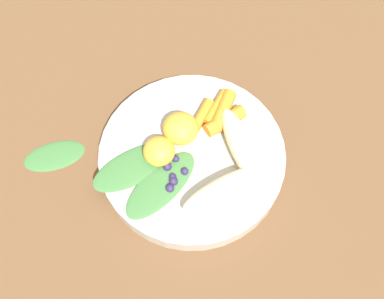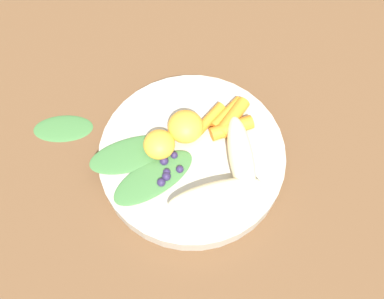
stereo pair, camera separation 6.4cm
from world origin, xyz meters
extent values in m
plane|color=brown|center=(0.00, 0.00, 0.00)|extent=(2.40, 2.40, 0.00)
cylinder|color=#B2AD9E|center=(0.00, 0.00, 0.02)|extent=(0.26, 0.26, 0.03)
ellipsoid|color=beige|center=(0.01, 0.07, 0.05)|extent=(0.13, 0.06, 0.03)
ellipsoid|color=beige|center=(0.06, 0.04, 0.05)|extent=(0.08, 0.13, 0.03)
ellipsoid|color=#F4A833|center=(0.00, -0.05, 0.05)|extent=(0.04, 0.04, 0.03)
ellipsoid|color=#F4A833|center=(-0.03, -0.01, 0.05)|extent=(0.05, 0.05, 0.04)
cylinder|color=orange|center=(-0.04, 0.05, 0.04)|extent=(0.04, 0.06, 0.02)
cylinder|color=orange|center=(-0.06, 0.05, 0.04)|extent=(0.07, 0.05, 0.02)
cylinder|color=orange|center=(-0.06, 0.04, 0.04)|extent=(0.06, 0.05, 0.01)
cylinder|color=orange|center=(-0.05, 0.02, 0.04)|extent=(0.06, 0.05, 0.02)
sphere|color=#2D234C|center=(0.03, -0.01, 0.04)|extent=(0.01, 0.01, 0.01)
sphere|color=#2D234C|center=(0.04, -0.03, 0.04)|extent=(0.01, 0.01, 0.01)
sphere|color=#2D234C|center=(0.04, -0.03, 0.04)|extent=(0.01, 0.01, 0.01)
sphere|color=#2D234C|center=(0.01, -0.02, 0.04)|extent=(0.01, 0.01, 0.01)
sphere|color=#2D234C|center=(0.02, -0.04, 0.04)|extent=(0.01, 0.01, 0.01)
sphere|color=#2D234C|center=(0.05, -0.04, 0.04)|extent=(0.01, 0.01, 0.01)
sphere|color=#2D234C|center=(0.01, -0.04, 0.04)|extent=(0.01, 0.01, 0.01)
ellipsoid|color=#3D7038|center=(0.01, -0.08, 0.03)|extent=(0.10, 0.13, 0.01)
ellipsoid|color=#3D7038|center=(0.04, -0.05, 0.03)|extent=(0.12, 0.13, 0.01)
ellipsoid|color=#3D7038|center=(-0.03, -0.20, 0.00)|extent=(0.06, 0.10, 0.01)
camera|label=1|loc=(0.28, -0.04, 0.62)|focal=43.37mm
camera|label=2|loc=(0.28, 0.03, 0.62)|focal=43.37mm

